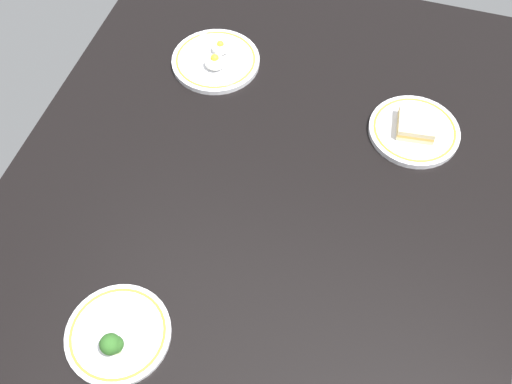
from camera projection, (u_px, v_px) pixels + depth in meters
dining_table at (256, 202)px, 126.98cm from camera, size 147.60×108.33×4.00cm
plate_sandwich at (415, 129)px, 133.82cm from camera, size 20.47×20.47×4.55cm
plate_broccoli at (117, 335)px, 107.36cm from camera, size 19.40×19.40×6.97cm
plate_eggs at (216, 60)px, 146.28cm from camera, size 21.73×21.73×4.98cm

